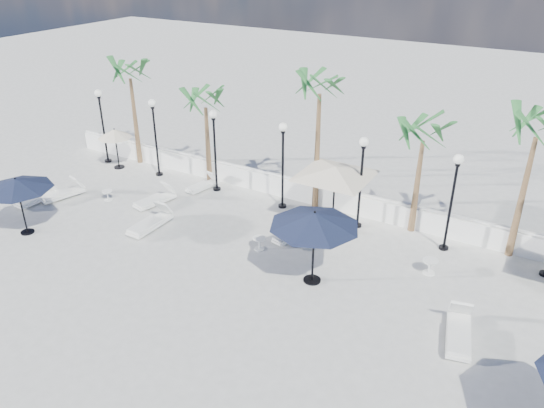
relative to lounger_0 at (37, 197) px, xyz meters
The scene contains 27 objects.
ground 9.81m from the lounger_0, ahead, with size 100.00×100.00×0.00m, color #A4A49F.
balustrade 11.44m from the lounger_0, 32.01° to the left, with size 26.00×0.30×1.01m.
lamppost_0 5.60m from the lounger_0, 98.97° to the left, with size 0.36×0.36×3.84m.
lamppost_1 6.17m from the lounger_0, 61.93° to the left, with size 0.36×0.36×3.84m.
lamppost_2 8.32m from the lounger_0, 39.24° to the left, with size 0.36×0.36×3.84m.
lamppost_3 11.17m from the lounger_0, 27.56° to the left, with size 0.36×0.36×3.84m.
lamppost_4 14.32m from the lounger_0, 20.99° to the left, with size 0.36×0.36×3.84m.
lamppost_5 17.60m from the lounger_0, 16.87° to the left, with size 0.36×0.36×3.84m.
palm_0 7.30m from the lounger_0, 83.18° to the left, with size 2.60×2.60×5.50m.
palm_1 8.59m from the lounger_0, 48.43° to the left, with size 2.60×2.60×4.70m.
palm_2 13.30m from the lounger_0, 28.28° to the left, with size 2.60×2.60×6.10m.
palm_3 16.71m from the lounger_0, 21.09° to the left, with size 2.60×2.60×4.90m.
palm_4 20.29m from the lounger_0, 17.24° to the left, with size 2.60×2.60×5.70m.
lounger_0 is the anchor object (origin of this frame).
lounger_1 1.09m from the lounger_0, 53.74° to the left, with size 1.14×2.07×0.74m.
lounger_2 7.35m from the lounger_0, 40.60° to the left, with size 0.87×1.77×0.63m.
lounger_3 5.33m from the lounger_0, 27.91° to the left, with size 1.05×2.07×0.74m.
lounger_4 6.05m from the lounger_0, ahead, with size 0.71×2.15×0.81m.
lounger_5 11.66m from the lounger_0, 14.10° to the left, with size 0.91×1.74×0.62m.
lounger_6 18.33m from the lounger_0, ahead, with size 1.10×2.20×0.79m.
side_table_0 3.11m from the lounger_0, 33.98° to the left, with size 0.47×0.47×0.46m.
side_table_1 10.77m from the lounger_0, ahead, with size 0.51×0.51×0.49m.
side_table_2 16.96m from the lounger_0, 10.74° to the left, with size 0.55×0.55×0.54m.
parasol_navy_left 3.39m from the lounger_0, 45.92° to the right, with size 2.73×2.73×2.41m.
parasol_navy_mid 13.49m from the lounger_0, ahead, with size 3.03×3.03×2.72m.
parasol_cream_sq_a 13.32m from the lounger_0, 21.29° to the left, with size 5.57×5.57×2.73m.
parasol_cream_small 5.02m from the lounger_0, 86.59° to the left, with size 1.72×1.72×2.11m.
Camera 1 is at (9.96, -11.64, 10.57)m, focal length 35.00 mm.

